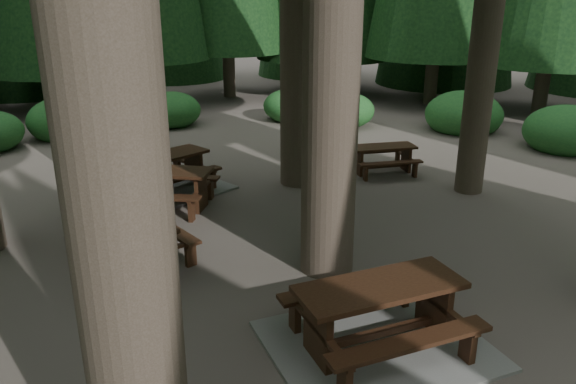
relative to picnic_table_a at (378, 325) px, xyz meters
name	(u,v)px	position (x,y,z in m)	size (l,w,h in m)	color
ground	(288,284)	(-0.29, 1.94, -0.32)	(80.00, 80.00, 0.00)	#564D46
picnic_table_a	(378,325)	(0.00, 0.00, 0.00)	(2.78, 2.35, 0.89)	gray
picnic_table_b	(135,233)	(-2.17, 3.73, 0.19)	(1.81, 2.07, 0.77)	black
picnic_table_c	(166,179)	(-0.85, 6.88, -0.03)	(3.04, 2.78, 0.84)	gray
picnic_table_d	(383,155)	(4.26, 5.89, 0.12)	(1.80, 1.58, 0.67)	black
picnic_table_f	(165,182)	(-1.09, 5.94, 0.22)	(2.40, 2.32, 0.81)	black
shrub_ring	(305,234)	(0.41, 2.69, 0.08)	(23.86, 24.64, 1.49)	#1F5D28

